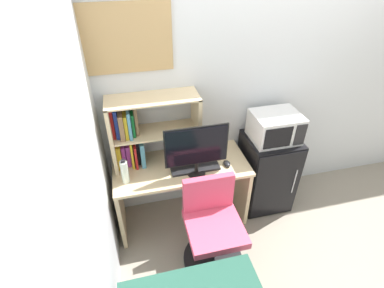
# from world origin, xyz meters

# --- Properties ---
(wall_back) EXTENTS (6.40, 0.04, 2.60)m
(wall_back) POSITION_xyz_m (0.40, 0.02, 1.30)
(wall_back) COLOR silver
(wall_back) RESTS_ON ground_plane
(wall_left) EXTENTS (0.04, 4.40, 2.60)m
(wall_left) POSITION_xyz_m (-1.62, -1.60, 1.30)
(wall_left) COLOR silver
(wall_left) RESTS_ON ground_plane
(desk) EXTENTS (1.27, 0.57, 0.72)m
(desk) POSITION_xyz_m (-0.91, -0.29, 0.51)
(desk) COLOR beige
(desk) RESTS_ON ground_plane
(hutch_bookshelf) EXTENTS (0.80, 0.30, 0.66)m
(hutch_bookshelf) POSITION_xyz_m (-1.25, -0.14, 1.06)
(hutch_bookshelf) COLOR beige
(hutch_bookshelf) RESTS_ON desk
(monitor) EXTENTS (0.56, 0.17, 0.49)m
(monitor) POSITION_xyz_m (-0.80, -0.43, 1.01)
(monitor) COLOR black
(monitor) RESTS_ON desk
(keyboard) EXTENTS (0.45, 0.12, 0.02)m
(keyboard) POSITION_xyz_m (-0.80, -0.38, 0.73)
(keyboard) COLOR black
(keyboard) RESTS_ON desk
(computer_mouse) EXTENTS (0.06, 0.10, 0.04)m
(computer_mouse) POSITION_xyz_m (-0.49, -0.39, 0.74)
(computer_mouse) COLOR black
(computer_mouse) RESTS_ON desk
(water_bottle) EXTENTS (0.07, 0.07, 0.24)m
(water_bottle) POSITION_xyz_m (-1.43, -0.39, 0.83)
(water_bottle) COLOR silver
(water_bottle) RESTS_ON desk
(mini_fridge) EXTENTS (0.51, 0.50, 0.86)m
(mini_fridge) POSITION_xyz_m (0.02, -0.26, 0.43)
(mini_fridge) COLOR black
(mini_fridge) RESTS_ON ground_plane
(microwave) EXTENTS (0.45, 0.37, 0.27)m
(microwave) POSITION_xyz_m (0.02, -0.26, 0.99)
(microwave) COLOR silver
(microwave) RESTS_ON mini_fridge
(desk_chair) EXTENTS (0.55, 0.55, 0.84)m
(desk_chair) POSITION_xyz_m (-0.74, -0.80, 0.36)
(desk_chair) COLOR black
(desk_chair) RESTS_ON ground_plane
(wall_corkboard) EXTENTS (0.76, 0.02, 0.54)m
(wall_corkboard) POSITION_xyz_m (-1.29, -0.01, 1.84)
(wall_corkboard) COLOR tan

